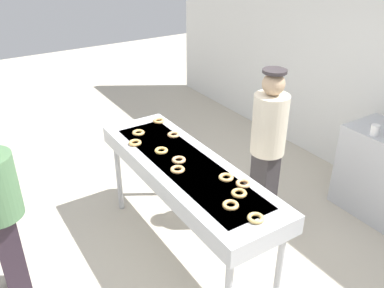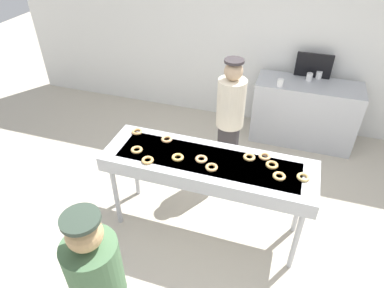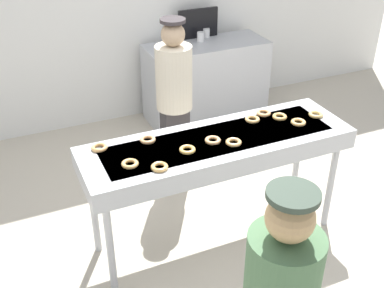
# 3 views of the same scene
# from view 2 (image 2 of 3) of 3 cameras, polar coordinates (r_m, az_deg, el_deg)

# --- Properties ---
(ground_plane) EXTENTS (16.00, 16.00, 0.00)m
(ground_plane) POSITION_cam_2_polar(r_m,az_deg,el_deg) (4.07, 2.30, -13.44)
(ground_plane) COLOR beige
(back_wall) EXTENTS (8.00, 0.12, 2.88)m
(back_wall) POSITION_cam_2_polar(r_m,az_deg,el_deg) (5.42, 10.60, 17.81)
(back_wall) COLOR white
(back_wall) RESTS_ON ground
(fryer_conveyor) EXTENTS (2.14, 0.65, 0.98)m
(fryer_conveyor) POSITION_cam_2_polar(r_m,az_deg,el_deg) (3.44, 2.65, -3.78)
(fryer_conveyor) COLOR #B7BABF
(fryer_conveyor) RESTS_ON ground
(glazed_donut_0) EXTENTS (0.17, 0.17, 0.03)m
(glazed_donut_0) POSITION_cam_2_polar(r_m,az_deg,el_deg) (3.33, 18.14, -5.31)
(glazed_donut_0) COLOR #DEB869
(glazed_donut_0) RESTS_ON fryer_conveyor
(glazed_donut_1) EXTENTS (0.17, 0.17, 0.03)m
(glazed_donut_1) POSITION_cam_2_polar(r_m,az_deg,el_deg) (3.39, 13.25, -3.43)
(glazed_donut_1) COLOR #DCAB5C
(glazed_donut_1) RESTS_ON fryer_conveyor
(glazed_donut_2) EXTENTS (0.14, 0.14, 0.03)m
(glazed_donut_2) POSITION_cam_2_polar(r_m,az_deg,el_deg) (3.65, -4.25, 0.81)
(glazed_donut_2) COLOR #E5A86C
(glazed_donut_2) RESTS_ON fryer_conveyor
(glazed_donut_3) EXTENTS (0.16, 0.16, 0.03)m
(glazed_donut_3) POSITION_cam_2_polar(r_m,az_deg,el_deg) (3.37, 1.56, -2.54)
(glazed_donut_3) COLOR #E6AB6F
(glazed_donut_3) RESTS_ON fryer_conveyor
(glazed_donut_4) EXTENTS (0.12, 0.12, 0.03)m
(glazed_donut_4) POSITION_cam_2_polar(r_m,az_deg,el_deg) (3.80, -9.20, 2.07)
(glazed_donut_4) COLOR #E9AB62
(glazed_donut_4) RESTS_ON fryer_conveyor
(glazed_donut_5) EXTENTS (0.17, 0.17, 0.03)m
(glazed_donut_5) POSITION_cam_2_polar(r_m,az_deg,el_deg) (3.48, 12.09, -2.03)
(glazed_donut_5) COLOR #EDAE6D
(glazed_donut_5) RESTS_ON fryer_conveyor
(glazed_donut_6) EXTENTS (0.14, 0.14, 0.03)m
(glazed_donut_6) POSITION_cam_2_polar(r_m,az_deg,el_deg) (3.44, 9.57, -2.20)
(glazed_donut_6) COLOR #E3B267
(glazed_donut_6) RESTS_ON fryer_conveyor
(glazed_donut_7) EXTENTS (0.16, 0.16, 0.03)m
(glazed_donut_7) POSITION_cam_2_polar(r_m,az_deg,el_deg) (3.53, -9.26, -0.97)
(glazed_donut_7) COLOR #E5AF61
(glazed_donut_7) RESTS_ON fryer_conveyor
(glazed_donut_8) EXTENTS (0.16, 0.16, 0.03)m
(glazed_donut_8) POSITION_cam_2_polar(r_m,az_deg,el_deg) (3.38, -7.46, -2.71)
(glazed_donut_8) COLOR #E6AD60
(glazed_donut_8) RESTS_ON fryer_conveyor
(glazed_donut_9) EXTENTS (0.16, 0.16, 0.03)m
(glazed_donut_9) POSITION_cam_2_polar(r_m,az_deg,el_deg) (3.27, 14.40, -5.25)
(glazed_donut_9) COLOR #EDB666
(glazed_donut_9) RESTS_ON fryer_conveyor
(glazed_donut_10) EXTENTS (0.14, 0.14, 0.03)m
(glazed_donut_10) POSITION_cam_2_polar(r_m,az_deg,el_deg) (3.27, 3.29, -3.92)
(glazed_donut_10) COLOR #E0AA65
(glazed_donut_10) RESTS_ON fryer_conveyor
(glazed_donut_11) EXTENTS (0.17, 0.17, 0.03)m
(glazed_donut_11) POSITION_cam_2_polar(r_m,az_deg,el_deg) (3.39, -2.41, -2.26)
(glazed_donut_11) COLOR #EFBB5D
(glazed_donut_11) RESTS_ON fryer_conveyor
(worker_baker) EXTENTS (0.34, 0.34, 1.66)m
(worker_baker) POSITION_cam_2_polar(r_m,az_deg,el_deg) (4.16, 6.40, 4.66)
(worker_baker) COLOR #322E31
(worker_baker) RESTS_ON ground
(customer_waiting) EXTENTS (0.38, 0.38, 1.58)m
(customer_waiting) POSITION_cam_2_polar(r_m,az_deg,el_deg) (2.66, -15.47, -21.31)
(customer_waiting) COLOR #2C212C
(customer_waiting) RESTS_ON ground
(prep_counter) EXTENTS (1.48, 0.59, 0.95)m
(prep_counter) POSITION_cam_2_polar(r_m,az_deg,el_deg) (5.36, 18.25, 4.97)
(prep_counter) COLOR #B7BABF
(prep_counter) RESTS_ON ground
(paper_cup_0) EXTENTS (0.08, 0.08, 0.11)m
(paper_cup_0) POSITION_cam_2_polar(r_m,az_deg,el_deg) (5.22, 19.09, 10.58)
(paper_cup_0) COLOR white
(paper_cup_0) RESTS_ON prep_counter
(paper_cup_1) EXTENTS (0.08, 0.08, 0.11)m
(paper_cup_1) POSITION_cam_2_polar(r_m,az_deg,el_deg) (5.33, 20.50, 10.79)
(paper_cup_1) COLOR white
(paper_cup_1) RESTS_ON prep_counter
(paper_cup_2) EXTENTS (0.08, 0.08, 0.11)m
(paper_cup_2) POSITION_cam_2_polar(r_m,az_deg,el_deg) (4.93, 14.58, 9.90)
(paper_cup_2) COLOR white
(paper_cup_2) RESTS_ON prep_counter
(menu_display) EXTENTS (0.51, 0.04, 0.35)m
(menu_display) POSITION_cam_2_polar(r_m,az_deg,el_deg) (5.30, 19.73, 12.29)
(menu_display) COLOR black
(menu_display) RESTS_ON prep_counter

